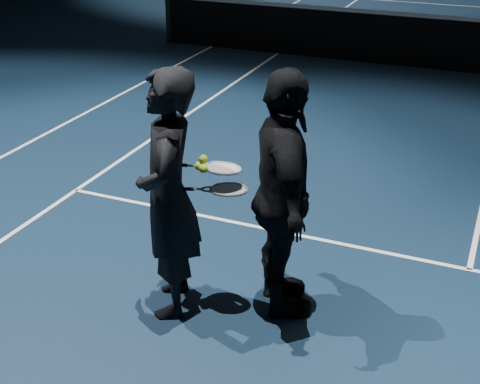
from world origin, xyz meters
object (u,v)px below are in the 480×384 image
object	(u,v)px
racket_upper	(222,168)
tennis_balls	(202,165)
player_a	(168,196)
racket_lower	(229,189)
player_b	(283,197)

from	to	relation	value
racket_upper	tennis_balls	size ratio (longest dim) A/B	5.67
tennis_balls	player_a	bearing A→B (deg)	-157.55
player_a	racket_lower	size ratio (longest dim) A/B	2.86
player_b	racket_lower	distance (m)	0.40
player_b	racket_lower	xyz separation A→B (m)	(-0.37, -0.15, 0.06)
racket_lower	racket_upper	bearing A→B (deg)	141.34
racket_lower	tennis_balls	world-z (taller)	tennis_balls
player_a	player_b	xyz separation A→B (m)	(0.79, 0.31, 0.00)
player_a	tennis_balls	world-z (taller)	player_a
player_a	tennis_balls	xyz separation A→B (m)	(0.24, 0.10, 0.25)
racket_lower	racket_upper	xyz separation A→B (m)	(-0.06, 0.02, 0.15)
player_b	tennis_balls	distance (m)	0.65
racket_upper	tennis_balls	distance (m)	0.15
racket_upper	player_b	bearing A→B (deg)	-9.08
player_a	player_b	world-z (taller)	same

